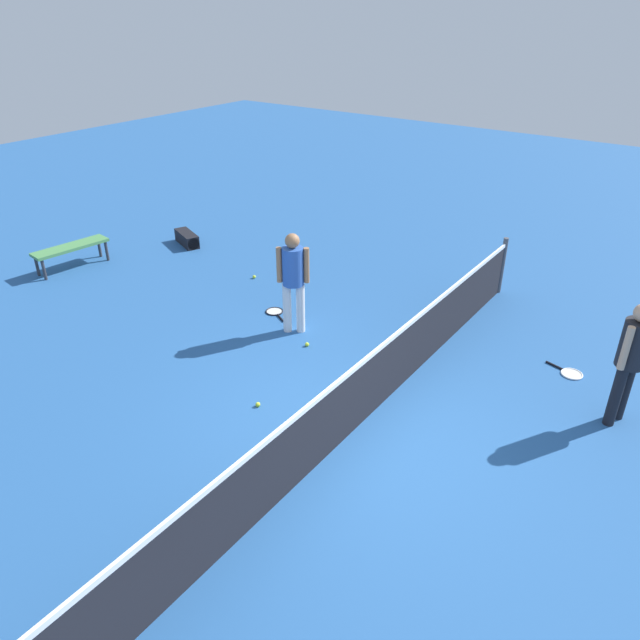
# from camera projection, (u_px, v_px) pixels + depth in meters

# --- Properties ---
(ground_plane) EXTENTS (40.00, 40.00, 0.00)m
(ground_plane) POSITION_uv_depth(u_px,v_px,m) (353.00, 430.00, 7.59)
(ground_plane) COLOR #265693
(court_net) EXTENTS (10.09, 0.09, 1.07)m
(court_net) POSITION_uv_depth(u_px,v_px,m) (354.00, 398.00, 7.35)
(court_net) COLOR #4C4C51
(court_net) RESTS_ON ground_plane
(player_near_side) EXTENTS (0.47, 0.48, 1.70)m
(player_near_side) POSITION_uv_depth(u_px,v_px,m) (293.00, 275.00, 9.37)
(player_near_side) COLOR white
(player_near_side) RESTS_ON ground_plane
(player_far_side) EXTENTS (0.52, 0.42, 1.70)m
(player_far_side) POSITION_uv_depth(u_px,v_px,m) (631.00, 355.00, 7.28)
(player_far_side) COLOR black
(player_far_side) RESTS_ON ground_plane
(tennis_racket_near_player) EXTENTS (0.43, 0.59, 0.03)m
(tennis_racket_near_player) POSITION_uv_depth(u_px,v_px,m) (275.00, 312.00, 10.41)
(tennis_racket_near_player) COLOR black
(tennis_racket_near_player) RESTS_ON ground_plane
(tennis_racket_far_player) EXTENTS (0.39, 0.61, 0.03)m
(tennis_racket_far_player) POSITION_uv_depth(u_px,v_px,m) (570.00, 373.00, 8.71)
(tennis_racket_far_player) COLOR white
(tennis_racket_far_player) RESTS_ON ground_plane
(tennis_ball_near_player) EXTENTS (0.07, 0.07, 0.07)m
(tennis_ball_near_player) POSITION_uv_depth(u_px,v_px,m) (254.00, 277.00, 11.67)
(tennis_ball_near_player) COLOR #C6E033
(tennis_ball_near_player) RESTS_ON ground_plane
(tennis_ball_by_net) EXTENTS (0.07, 0.07, 0.07)m
(tennis_ball_by_net) POSITION_uv_depth(u_px,v_px,m) (307.00, 344.00, 9.39)
(tennis_ball_by_net) COLOR #C6E033
(tennis_ball_by_net) RESTS_ON ground_plane
(tennis_ball_midcourt) EXTENTS (0.07, 0.07, 0.07)m
(tennis_ball_midcourt) POSITION_uv_depth(u_px,v_px,m) (258.00, 405.00, 8.00)
(tennis_ball_midcourt) COLOR #C6E033
(tennis_ball_midcourt) RESTS_ON ground_plane
(courtside_bench) EXTENTS (1.54, 0.58, 0.48)m
(courtside_bench) POSITION_uv_depth(u_px,v_px,m) (71.00, 249.00, 11.95)
(courtside_bench) COLOR #4C8C4C
(courtside_bench) RESTS_ON ground_plane
(equipment_bag) EXTENTS (0.56, 0.85, 0.28)m
(equipment_bag) POSITION_uv_depth(u_px,v_px,m) (188.00, 239.00, 13.20)
(equipment_bag) COLOR black
(equipment_bag) RESTS_ON ground_plane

